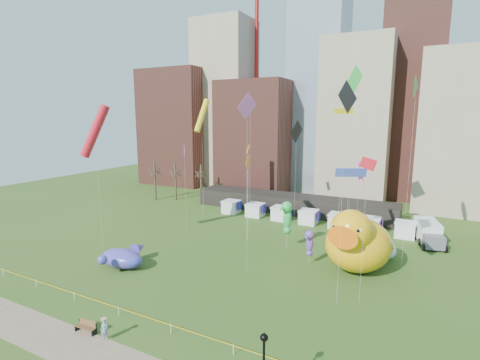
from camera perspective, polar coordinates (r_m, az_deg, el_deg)
The scene contains 30 objects.
ground at distance 33.60m, azimuth -10.84°, elevation -22.73°, with size 160.00×160.00×0.00m, color #2A4F18.
skyline at distance 84.48m, azimuth 17.10°, elevation 11.93°, with size 101.00×23.00×68.00m.
pavilion at distance 69.53m, azimuth 8.26°, elevation -3.74°, with size 38.00×6.00×3.20m, color black.
vendor_tents at distance 62.66m, azimuth 10.78°, elevation -5.83°, with size 33.24×2.80×2.40m.
bare_trees at distance 80.06m, azimuth -10.01°, elevation -0.19°, with size 8.44×6.44×8.50m.
caution_tape at distance 33.24m, azimuth -10.89°, elevation -21.75°, with size 50.00×0.06×0.90m.
big_duck at distance 44.85m, azimuth 17.97°, elevation -9.25°, with size 8.78×10.85×7.91m.
small_duck at distance 50.43m, azimuth 21.92°, elevation -10.03°, with size 3.70×4.29×3.03m.
seahorse_green at distance 50.02m, azimuth 7.46°, elevation -5.50°, with size 1.93×2.20×6.64m.
seahorse_purple at distance 45.65m, azimuth 10.95°, elevation -9.45°, with size 1.30×1.53×4.36m.
whale_inflatable at distance 46.98m, azimuth -18.00°, elevation -11.56°, with size 5.83×7.48×2.56m.
park_bench at distance 35.49m, azimuth -23.10°, elevation -20.46°, with size 1.98×0.77×0.99m.
lamppost at distance 25.32m, azimuth 3.78°, elevation -26.51°, with size 0.52×0.52×4.95m.
box_truck at distance 59.10m, azimuth 27.61°, elevation -7.31°, with size 4.33×7.75×3.11m.
woman at distance 33.72m, azimuth -20.63°, elevation -21.27°, with size 0.66×0.43×1.81m, color silver.
kite_0 at distance 35.24m, azimuth 19.53°, elevation 2.35°, with size 1.98×3.01×14.27m.
kite_1 at distance 39.55m, azimuth 1.13°, elevation 11.10°, with size 0.98×2.75×20.63m.
kite_2 at distance 33.69m, azimuth 16.52°, elevation 11.85°, with size 2.07×2.13×21.24m.
kite_3 at distance 49.21m, azimuth 17.58°, elevation 14.48°, with size 2.45×2.81×24.42m.
kite_4 at distance 47.73m, azimuth 16.06°, elevation 10.17°, with size 2.37×0.75×19.07m.
kite_5 at distance 48.81m, azimuth 17.12°, elevation 1.10°, with size 3.84×2.13×11.49m.
kite_6 at distance 50.89m, azimuth 1.25°, elevation 4.87°, with size 1.77×3.04×14.02m.
kite_7 at distance 55.34m, azimuth -8.79°, elevation 4.16°, with size 1.49×1.82×13.91m.
kite_8 at distance 50.52m, azimuth -21.95°, elevation 7.18°, with size 3.94×3.47×19.66m.
kite_9 at distance 50.19m, azimuth 18.36°, elevation 0.94°, with size 1.72×1.51×12.11m.
kite_10 at distance 53.91m, azimuth 8.92°, elevation 7.37°, with size 0.70×3.31×17.53m.
kite_11 at distance 45.69m, azimuth 26.09°, elevation 13.06°, with size 0.35×2.49×22.54m.
kite_12 at distance 63.06m, azimuth -6.04°, elevation 10.08°, with size 1.76×3.53×21.04m.
kite_13 at distance 57.50m, azimuth 1.62°, elevation 11.60°, with size 0.35×2.23×21.40m.
kite_14 at distance 50.84m, azimuth 1.26°, elevation 2.45°, with size 0.08×2.05×12.64m.
Camera 1 is at (17.93, -21.88, 18.13)m, focal length 27.00 mm.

